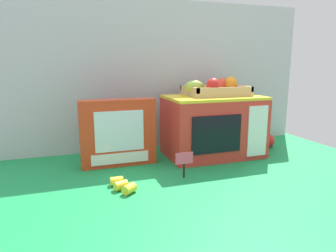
# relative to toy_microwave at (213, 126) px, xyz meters

# --- Properties ---
(ground_plane) EXTENTS (1.70, 1.70, 0.00)m
(ground_plane) POSITION_rel_toy_microwave_xyz_m (-0.20, 0.01, -0.14)
(ground_plane) COLOR #198C47
(ground_plane) RESTS_ON ground
(display_back_panel) EXTENTS (1.61, 0.03, 0.74)m
(display_back_panel) POSITION_rel_toy_microwave_xyz_m (-0.20, 0.24, 0.23)
(display_back_panel) COLOR #B7BABF
(display_back_panel) RESTS_ON ground
(toy_microwave) EXTENTS (0.44, 0.28, 0.28)m
(toy_microwave) POSITION_rel_toy_microwave_xyz_m (0.00, 0.00, 0.00)
(toy_microwave) COLOR red
(toy_microwave) RESTS_ON ground
(food_groups_crate) EXTENTS (0.30, 0.20, 0.08)m
(food_groups_crate) POSITION_rel_toy_microwave_xyz_m (0.02, 0.03, 0.17)
(food_groups_crate) COLOR tan
(food_groups_crate) RESTS_ON toy_microwave
(cookie_set_box) EXTENTS (0.32, 0.07, 0.28)m
(cookie_set_box) POSITION_rel_toy_microwave_xyz_m (-0.45, 0.00, 0.00)
(cookie_set_box) COLOR red
(cookie_set_box) RESTS_ON ground
(price_sign) EXTENTS (0.07, 0.01, 0.10)m
(price_sign) POSITION_rel_toy_microwave_xyz_m (-0.24, -0.23, -0.07)
(price_sign) COLOR black
(price_sign) RESTS_ON ground
(loose_toy_banana) EXTENTS (0.08, 0.13, 0.03)m
(loose_toy_banana) POSITION_rel_toy_microwave_xyz_m (-0.48, -0.27, -0.12)
(loose_toy_banana) COLOR yellow
(loose_toy_banana) RESTS_ON ground
(loose_toy_apple) EXTENTS (0.07, 0.07, 0.07)m
(loose_toy_apple) POSITION_rel_toy_microwave_xyz_m (0.34, 0.03, -0.11)
(loose_toy_apple) COLOR red
(loose_toy_apple) RESTS_ON ground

